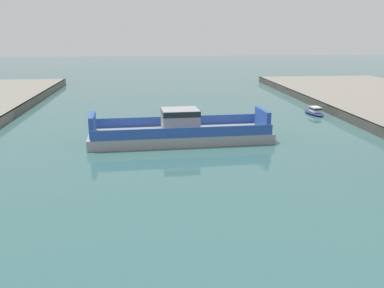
# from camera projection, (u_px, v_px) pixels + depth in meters

# --- Properties ---
(chain_ferry) EXTENTS (20.35, 7.38, 3.61)m
(chain_ferry) POSITION_uv_depth(u_px,v_px,m) (180.00, 131.00, 47.19)
(chain_ferry) COLOR #939399
(chain_ferry) RESTS_ON ground
(moored_boat_mid_left) EXTENTS (2.23, 5.02, 1.19)m
(moored_boat_mid_left) POSITION_uv_depth(u_px,v_px,m) (314.00, 111.00, 62.33)
(moored_boat_mid_left) COLOR navy
(moored_boat_mid_left) RESTS_ON ground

